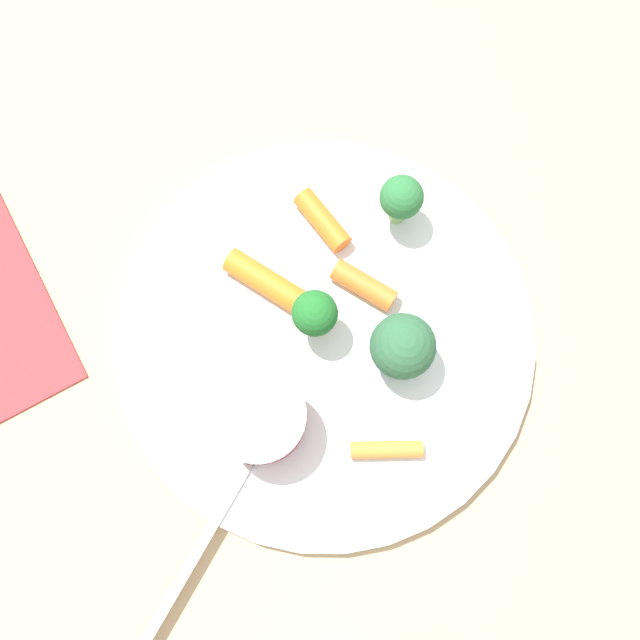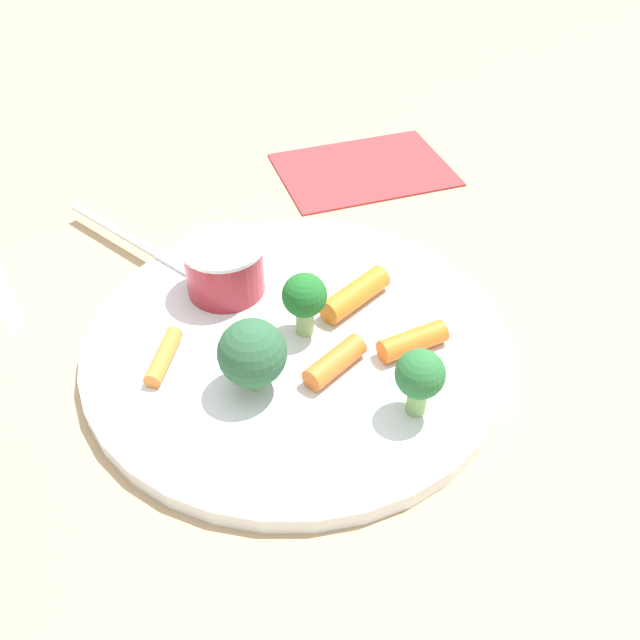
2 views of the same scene
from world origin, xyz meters
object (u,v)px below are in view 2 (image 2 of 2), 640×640
Objects in this scene: sauce_cup at (224,267)px; carrot_stick_2 at (334,363)px; broccoli_floret_2 at (304,297)px; carrot_stick_1 at (164,357)px; carrot_stick_3 at (413,341)px; fork at (145,247)px; broccoli_floret_1 at (252,353)px; carrot_stick_0 at (355,294)px; plate at (295,343)px; napkin at (364,169)px; broccoli_floret_0 at (420,377)px.

sauce_cup is 1.28× the size of carrot_stick_2.
broccoli_floret_2 is 0.10m from carrot_stick_1.
carrot_stick_3 is (-0.13, 0.09, 0.00)m from carrot_stick_1.
broccoli_floret_2 is 0.05m from carrot_stick_2.
carrot_stick_2 reaches higher than fork.
carrot_stick_3 is at bearing 158.44° from broccoli_floret_1.
broccoli_floret_2 reaches higher than carrot_stick_0.
plate reaches higher than napkin.
fork is at bearing -1.00° from napkin.
broccoli_floret_0 is 0.26m from fork.
fork is at bearing -96.13° from broccoli_floret_1.
broccoli_floret_0 is at bearing 129.06° from broccoli_floret_1.
sauce_cup is at bearing 104.49° from fork.
carrot_stick_1 is (0.14, -0.03, -0.00)m from carrot_stick_0.
carrot_stick_3 is at bearing 131.27° from plate.
broccoli_floret_0 is 0.93× the size of broccoli_floret_1.
carrot_stick_2 is at bearing 93.26° from sauce_cup.
napkin is at bearing -134.03° from carrot_stick_0.
carrot_stick_0 is 1.25× the size of carrot_stick_2.
broccoli_floret_0 is at bearing 68.95° from carrot_stick_0.
fork is (0.08, -0.16, -0.01)m from carrot_stick_0.
broccoli_floret_2 reaches higher than fork.
fork is (-0.05, -0.12, -0.00)m from carrot_stick_1.
sauce_cup is at bearing -86.74° from carrot_stick_2.
sauce_cup is 0.34× the size of fork.
carrot_stick_3 is (-0.04, 0.06, -0.02)m from broccoli_floret_2.
carrot_stick_3 is at bearing 144.78° from carrot_stick_1.
broccoli_floret_1 is 0.11m from carrot_stick_0.
broccoli_floret_2 is 1.03× the size of carrot_stick_2.
broccoli_floret_1 is at bearing 11.18° from carrot_stick_0.
broccoli_floret_1 is at bearing 66.32° from sauce_cup.
carrot_stick_1 is at bearing -35.22° from carrot_stick_3.
carrot_stick_3 is (0.00, 0.06, -0.00)m from carrot_stick_0.
carrot_stick_1 is at bearing 22.55° from napkin.
carrot_stick_1 is (0.10, -0.13, -0.02)m from broccoli_floret_0.
broccoli_floret_2 is (-0.01, -0.00, 0.04)m from plate.
fork is at bearing -61.91° from carrot_stick_0.
sauce_cup is 0.11m from carrot_stick_2.
plate is 6.13× the size of broccoli_floret_0.
broccoli_floret_1 is 0.11m from carrot_stick_3.
broccoli_floret_0 is (-0.02, 0.10, 0.04)m from plate.
broccoli_floret_0 reaches higher than fork.
carrot_stick_2 is (0.05, 0.04, -0.00)m from carrot_stick_0.
plate is at bearing 95.79° from sauce_cup.
broccoli_floret_1 is (0.06, -0.08, -0.00)m from broccoli_floret_0.
plate is at bearing 3.14° from broccoli_floret_2.
sauce_cup is 1.26× the size of broccoli_floret_0.
carrot_stick_2 is 0.97× the size of carrot_stick_3.
broccoli_floret_0 is (-0.02, 0.17, 0.01)m from sauce_cup.
carrot_stick_1 is 0.16m from carrot_stick_3.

